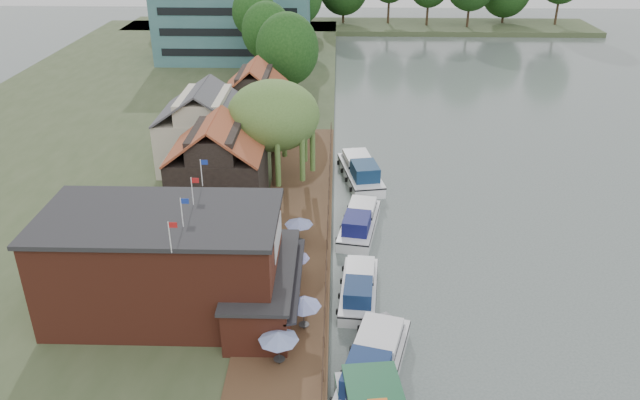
{
  "coord_description": "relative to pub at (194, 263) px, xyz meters",
  "views": [
    {
      "loc": [
        -4.67,
        -35.81,
        26.7
      ],
      "look_at": [
        -6.0,
        12.0,
        3.0
      ],
      "focal_mm": 35.0,
      "sensor_mm": 36.0,
      "label": 1
    }
  ],
  "objects": [
    {
      "name": "quay_deck",
      "position": [
        6.0,
        11.0,
        -3.6
      ],
      "size": [
        6.0,
        50.0,
        0.1
      ],
      "primitive_type": "cube",
      "color": "#47301E",
      "rests_on": "land_bank"
    },
    {
      "name": "bank_tree_4",
      "position": [
        0.79,
        87.71,
        2.3
      ],
      "size": [
        7.26,
        7.26,
        11.9
      ],
      "primitive_type": null,
      "color": "#143811",
      "rests_on": "land_bank"
    },
    {
      "name": "bank_tree_3",
      "position": [
        2.33,
        79.65,
        3.33
      ],
      "size": [
        8.49,
        8.49,
        13.97
      ],
      "primitive_type": null,
      "color": "#143811",
      "rests_on": "land_bank"
    },
    {
      "name": "cottage_b",
      "position": [
        -4.0,
        25.0,
        0.6
      ],
      "size": [
        9.6,
        8.6,
        8.5
      ],
      "primitive_type": null,
      "color": "beige",
      "rests_on": "land_bank"
    },
    {
      "name": "hotel_block",
      "position": [
        -8.0,
        71.0,
        2.5
      ],
      "size": [
        25.4,
        12.4,
        12.3
      ],
      "primitive_type": null,
      "color": "#38666B",
      "rests_on": "land_bank"
    },
    {
      "name": "ground",
      "position": [
        14.0,
        1.0,
        -4.65
      ],
      "size": [
        260.0,
        260.0,
        0.0
      ],
      "primitive_type": "plane",
      "color": "#4C5854",
      "rests_on": "ground"
    },
    {
      "name": "cottage_a",
      "position": [
        -1.0,
        15.0,
        0.6
      ],
      "size": [
        8.6,
        7.6,
        8.5
      ],
      "primitive_type": null,
      "color": "black",
      "rests_on": "land_bank"
    },
    {
      "name": "bank_tree_5",
      "position": [
        -3.3,
        95.49,
        2.02
      ],
      "size": [
        7.47,
        7.47,
        11.34
      ],
      "primitive_type": null,
      "color": "#143811",
      "rests_on": "land_bank"
    },
    {
      "name": "umbrella_2",
      "position": [
        5.86,
        -0.75,
        -2.36
      ],
      "size": [
        2.42,
        2.42,
        2.38
      ],
      "primitive_type": null,
      "color": "navy",
      "rests_on": "quay_deck"
    },
    {
      "name": "umbrella_3",
      "position": [
        6.47,
        3.6,
        -2.36
      ],
      "size": [
        2.12,
        2.12,
        2.38
      ],
      "primitive_type": null,
      "color": "navy",
      "rests_on": "quay_deck"
    },
    {
      "name": "cruiser_3",
      "position": [
        11.85,
        23.81,
        -3.34
      ],
      "size": [
        5.35,
        11.15,
        2.62
      ],
      "primitive_type": null,
      "rotation": [
        0.0,
        0.0,
        0.18
      ],
      "color": "white",
      "rests_on": "ground"
    },
    {
      "name": "cruiser_2",
      "position": [
        11.44,
        13.08,
        -3.48
      ],
      "size": [
        4.74,
        10.06,
        2.33
      ],
      "primitive_type": null,
      "rotation": [
        0.0,
        0.0,
        -0.17
      ],
      "color": "white",
      "rests_on": "ground"
    },
    {
      "name": "cruiser_1",
      "position": [
        11.12,
        3.12,
        -3.57
      ],
      "size": [
        3.63,
        9.23,
        2.15
      ],
      "primitive_type": null,
      "rotation": [
        0.0,
        0.0,
        -0.08
      ],
      "color": "white",
      "rests_on": "ground"
    },
    {
      "name": "pub",
      "position": [
        0.0,
        0.0,
        0.0
      ],
      "size": [
        20.0,
        11.0,
        7.3
      ],
      "primitive_type": null,
      "color": "maroon",
      "rests_on": "land_bank"
    },
    {
      "name": "umbrella_0",
      "position": [
        6.06,
        -5.54,
        -2.36
      ],
      "size": [
        2.44,
        2.44,
        2.38
      ],
      "primitive_type": null,
      "color": "#1B3B98",
      "rests_on": "quay_deck"
    },
    {
      "name": "umbrella_4",
      "position": [
        6.43,
        8.75,
        -2.36
      ],
      "size": [
        2.3,
        2.3,
        2.38
      ],
      "primitive_type": null,
      "color": "navy",
      "rests_on": "quay_deck"
    },
    {
      "name": "quay_rail",
      "position": [
        8.7,
        11.5,
        -3.15
      ],
      "size": [
        0.2,
        49.0,
        1.0
      ],
      "primitive_type": null,
      "color": "black",
      "rests_on": "land_bank"
    },
    {
      "name": "bank_tree_1",
      "position": [
        -0.33,
        51.27,
        2.68
      ],
      "size": [
        6.87,
        6.87,
        12.65
      ],
      "primitive_type": null,
      "color": "#143811",
      "rests_on": "land_bank"
    },
    {
      "name": "bank_tree_0",
      "position": [
        3.04,
        43.53,
        2.62
      ],
      "size": [
        7.93,
        7.93,
        12.55
      ],
      "primitive_type": null,
      "color": "#143811",
      "rests_on": "land_bank"
    },
    {
      "name": "umbrella_1",
      "position": [
        7.37,
        -2.17,
        -2.36
      ],
      "size": [
        2.3,
        2.3,
        2.38
      ],
      "primitive_type": null,
      "color": "navy",
      "rests_on": "quay_deck"
    },
    {
      "name": "land_bank",
      "position": [
        -16.0,
        36.0,
        -4.15
      ],
      "size": [
        50.0,
        140.0,
        1.0
      ],
      "primitive_type": "cube",
      "color": "#384728",
      "rests_on": "ground"
    },
    {
      "name": "cruiser_0",
      "position": [
        11.72,
        -5.33,
        -3.33
      ],
      "size": [
        6.11,
        11.27,
        2.64
      ],
      "primitive_type": null,
      "rotation": [
        0.0,
        0.0,
        -0.26
      ],
      "color": "silver",
      "rests_on": "ground"
    },
    {
      "name": "cottage_c",
      "position": [
        0.0,
        34.0,
        0.6
      ],
      "size": [
        7.6,
        7.6,
        8.5
      ],
      "primitive_type": null,
      "color": "black",
      "rests_on": "land_bank"
    },
    {
      "name": "bank_tree_2",
      "position": [
        -2.97,
        58.84,
        3.13
      ],
      "size": [
        6.39,
        6.39,
        13.56
      ],
      "primitive_type": null,
      "color": "#143811",
      "rests_on": "land_bank"
    },
    {
      "name": "willow",
      "position": [
        3.5,
        20.0,
        1.56
      ],
      "size": [
        8.6,
        8.6,
        10.43
      ],
      "primitive_type": null,
      "color": "#476B2D",
      "rests_on": "land_bank"
    }
  ]
}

